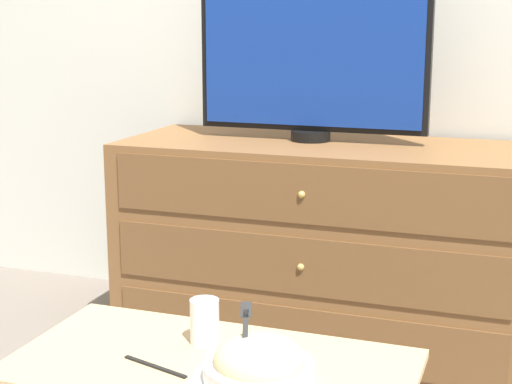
% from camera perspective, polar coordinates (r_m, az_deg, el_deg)
% --- Properties ---
extents(ground_plane, '(12.00, 12.00, 0.00)m').
position_cam_1_polar(ground_plane, '(3.28, 6.39, -8.44)').
color(ground_plane, '#70665B').
extents(dresser, '(1.46, 0.60, 0.74)m').
position_cam_1_polar(dresser, '(2.87, 4.93, -3.75)').
color(dresser, brown).
rests_on(dresser, ground_plane).
extents(tv, '(0.84, 0.14, 0.59)m').
position_cam_1_polar(tv, '(2.83, 4.10, 9.83)').
color(tv, black).
rests_on(tv, dresser).
extents(takeout_bowl, '(0.24, 0.24, 0.16)m').
position_cam_1_polar(takeout_bowl, '(1.70, 0.22, -12.42)').
color(takeout_bowl, silver).
rests_on(takeout_bowl, coffee_table).
extents(drink_cup, '(0.07, 0.07, 0.11)m').
position_cam_1_polar(drink_cup, '(1.88, -3.75, -9.57)').
color(drink_cup, white).
rests_on(drink_cup, coffee_table).
extents(napkin, '(0.15, 0.15, 0.00)m').
position_cam_1_polar(napkin, '(1.70, -2.64, -13.74)').
color(napkin, white).
rests_on(napkin, coffee_table).
extents(knife, '(0.18, 0.06, 0.01)m').
position_cam_1_polar(knife, '(1.79, -7.35, -12.48)').
color(knife, black).
rests_on(knife, coffee_table).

